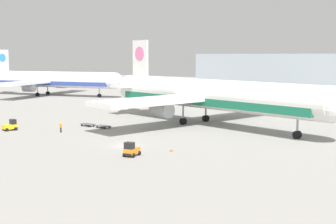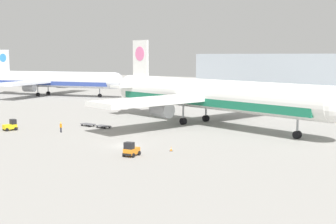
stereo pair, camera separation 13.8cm
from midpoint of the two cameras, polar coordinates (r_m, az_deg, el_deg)
The scene contains 9 objects.
ground_plane at distance 71.01m, azimuth -5.35°, elevation -4.13°, with size 400.00×400.00×0.00m, color gray.
airplane_main at distance 91.65m, azimuth 4.73°, elevation 2.05°, with size 56.87×48.44×17.00m.
airplane_distant at distance 162.91m, azimuth -14.22°, elevation 3.80°, with size 52.26×44.35×15.52m.
baggage_tug_foreground at distance 63.58m, azimuth -4.57°, elevation -4.62°, with size 1.93×2.62×2.00m.
baggage_tug_mid at distance 89.74m, azimuth -18.69°, elevation -1.58°, with size 2.18×2.73×2.00m.
baggage_dolly_lead at distance 91.40m, azimuth -9.80°, elevation -1.48°, with size 3.76×1.76×0.48m.
baggage_dolly_second at distance 88.56m, azimuth -7.94°, elevation -1.71°, with size 3.76×1.76×0.48m.
ground_crew_near at distance 84.87m, azimuth -12.99°, elevation -1.72°, with size 0.57×0.27×1.84m.
traffic_cone_near at distance 66.87m, azimuth 0.35°, elevation -4.51°, with size 0.40×0.40×0.66m.
Camera 1 is at (43.96, -54.08, 13.56)m, focal length 50.00 mm.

